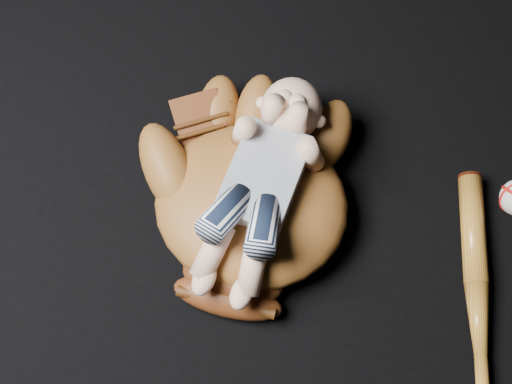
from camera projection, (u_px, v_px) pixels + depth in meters
baseball_glove at (251, 200)px, 1.20m from camera, size 0.42×0.48×0.15m
newborn_baby at (257, 190)px, 1.14m from camera, size 0.22×0.41×0.16m
baseball_bat at (477, 298)px, 1.18m from camera, size 0.13×0.44×0.04m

